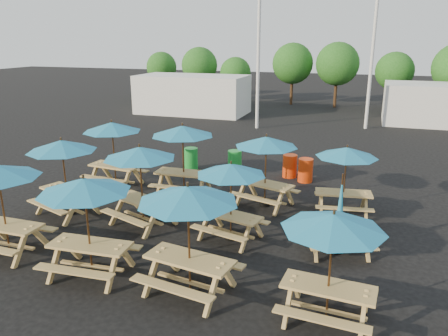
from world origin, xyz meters
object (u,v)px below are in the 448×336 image
(picnic_unit_2, at_px, (112,131))
(waste_bin_0, at_px, (191,159))
(picnic_unit_7, at_px, (231,174))
(picnic_unit_8, at_px, (266,146))
(picnic_unit_3, at_px, (85,192))
(picnic_unit_11, at_px, (347,156))
(picnic_unit_10, at_px, (339,221))
(picnic_unit_4, at_px, (140,158))
(picnic_unit_9, at_px, (333,229))
(picnic_unit_5, at_px, (183,135))
(waste_bin_3, at_px, (305,170))
(picnic_unit_1, at_px, (62,150))
(waste_bin_1, at_px, (235,161))
(waste_bin_2, at_px, (290,166))
(picnic_unit_6, at_px, (188,201))

(picnic_unit_2, bearing_deg, waste_bin_0, 63.65)
(picnic_unit_7, xyz_separation_m, picnic_unit_8, (0.31, 2.81, 0.15))
(waste_bin_0, bearing_deg, picnic_unit_8, -38.49)
(picnic_unit_3, bearing_deg, picnic_unit_8, 59.74)
(picnic_unit_2, xyz_separation_m, picnic_unit_11, (8.43, -0.13, -0.22))
(picnic_unit_10, bearing_deg, picnic_unit_4, 161.90)
(picnic_unit_2, height_order, picnic_unit_3, picnic_unit_2)
(picnic_unit_7, xyz_separation_m, picnic_unit_9, (2.94, -2.92, 0.08))
(picnic_unit_5, relative_size, picnic_unit_9, 1.10)
(picnic_unit_2, distance_m, picnic_unit_10, 9.04)
(picnic_unit_4, bearing_deg, waste_bin_3, 74.74)
(picnic_unit_7, bearing_deg, picnic_unit_5, 146.76)
(waste_bin_0, bearing_deg, picnic_unit_3, -82.68)
(picnic_unit_1, bearing_deg, picnic_unit_4, 19.65)
(picnic_unit_4, xyz_separation_m, waste_bin_1, (1.01, 6.09, -1.65))
(picnic_unit_5, height_order, picnic_unit_8, picnic_unit_5)
(picnic_unit_11, bearing_deg, picnic_unit_4, -162.02)
(picnic_unit_1, bearing_deg, picnic_unit_10, 20.00)
(picnic_unit_10, bearing_deg, waste_bin_0, 119.69)
(picnic_unit_1, height_order, picnic_unit_9, picnic_unit_1)
(picnic_unit_4, height_order, waste_bin_1, picnic_unit_4)
(waste_bin_1, height_order, waste_bin_2, same)
(picnic_unit_11, xyz_separation_m, waste_bin_0, (-6.56, 3.13, -1.46))
(picnic_unit_1, distance_m, waste_bin_1, 7.33)
(picnic_unit_4, bearing_deg, picnic_unit_7, 18.20)
(picnic_unit_4, xyz_separation_m, picnic_unit_7, (2.80, -0.07, -0.20))
(picnic_unit_5, bearing_deg, waste_bin_0, 106.42)
(picnic_unit_1, relative_size, picnic_unit_2, 1.09)
(picnic_unit_10, relative_size, waste_bin_3, 2.34)
(picnic_unit_3, distance_m, waste_bin_1, 9.26)
(picnic_unit_4, xyz_separation_m, picnic_unit_11, (5.65, 2.80, -0.20))
(waste_bin_1, distance_m, waste_bin_3, 3.03)
(picnic_unit_9, height_order, waste_bin_0, picnic_unit_9)
(picnic_unit_6, bearing_deg, picnic_unit_8, 95.31)
(picnic_unit_5, bearing_deg, picnic_unit_9, -47.64)
(picnic_unit_2, distance_m, picnic_unit_6, 8.05)
(waste_bin_0, xyz_separation_m, waste_bin_2, (4.24, 0.22, 0.00))
(picnic_unit_7, height_order, picnic_unit_9, picnic_unit_9)
(waste_bin_2, bearing_deg, waste_bin_1, -178.62)
(picnic_unit_4, bearing_deg, picnic_unit_11, 46.07)
(picnic_unit_3, xyz_separation_m, picnic_unit_7, (2.56, 2.91, -0.19))
(picnic_unit_7, relative_size, waste_bin_1, 2.52)
(waste_bin_3, bearing_deg, picnic_unit_3, -113.43)
(picnic_unit_8, relative_size, picnic_unit_11, 1.16)
(picnic_unit_6, bearing_deg, picnic_unit_2, 142.32)
(picnic_unit_3, relative_size, waste_bin_2, 2.65)
(picnic_unit_2, xyz_separation_m, waste_bin_0, (1.87, 2.99, -1.68))
(picnic_unit_10, height_order, waste_bin_2, picnic_unit_10)
(picnic_unit_4, distance_m, waste_bin_3, 7.22)
(picnic_unit_1, height_order, picnic_unit_4, picnic_unit_1)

